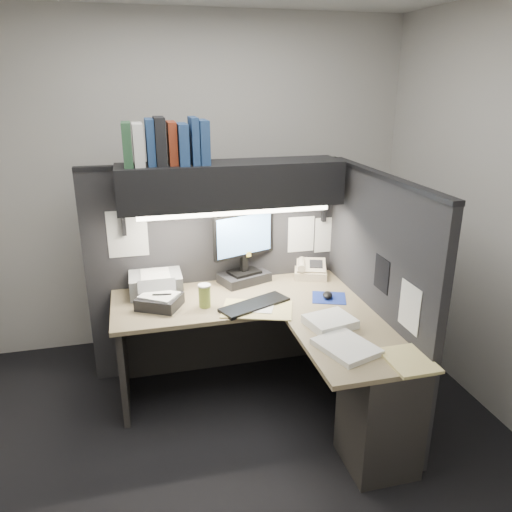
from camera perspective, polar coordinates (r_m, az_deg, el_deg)
name	(u,v)px	position (r m, az deg, el deg)	size (l,w,h in m)	color
floor	(239,436)	(3.44, -1.96, -19.85)	(3.50, 3.50, 0.00)	black
wall_back	(199,185)	(4.22, -6.54, 8.02)	(3.50, 0.04, 2.70)	#B9B6B0
wall_front	(346,390)	(1.48, 10.24, -14.81)	(3.50, 0.04, 2.70)	#B9B6B0
wall_right	(504,217)	(3.57, 26.47, 3.97)	(0.04, 3.00, 2.70)	#B9B6B0
partition_back	(216,270)	(3.84, -4.61, -1.65)	(1.90, 0.06, 1.60)	black
partition_right	(374,297)	(3.46, 13.34, -4.57)	(0.06, 1.50, 1.60)	black
desk	(303,368)	(3.27, 5.43, -12.63)	(1.70, 1.53, 0.73)	#887657
overhead_shelf	(231,184)	(3.49, -2.86, 8.22)	(1.55, 0.34, 0.30)	black
task_light_tube	(236,213)	(3.39, -2.35, 4.96)	(0.04, 0.04, 1.32)	white
monitor	(244,255)	(3.72, -1.37, 0.10)	(0.49, 0.33, 0.54)	black
keyboard	(255,305)	(3.39, -0.15, -5.61)	(0.50, 0.17, 0.02)	black
mousepad	(329,298)	(3.56, 8.34, -4.75)	(0.23, 0.21, 0.00)	navy
mouse	(328,295)	(3.55, 8.18, -4.43)	(0.07, 0.11, 0.04)	black
telephone	(310,270)	(3.92, 6.24, -1.57)	(0.25, 0.26, 0.10)	beige
coffee_cup	(205,296)	(3.38, -5.89, -4.61)	(0.08, 0.08, 0.15)	#BAC34E
printer	(156,283)	(3.66, -11.40, -3.02)	(0.37, 0.31, 0.15)	#939699
notebook_stack	(160,301)	(3.43, -10.96, -5.13)	(0.27, 0.22, 0.08)	black
open_folder	(257,309)	(3.35, 0.13, -6.11)	(0.46, 0.30, 0.01)	#CEBD74
paper_stack_a	(330,322)	(3.17, 8.46, -7.42)	(0.28, 0.24, 0.05)	white
paper_stack_b	(346,347)	(2.92, 10.29, -10.19)	(0.27, 0.33, 0.03)	white
manila_stack	(409,360)	(2.89, 17.07, -11.34)	(0.24, 0.31, 0.02)	#CEBD74
binder_row	(166,143)	(3.39, -10.27, 12.62)	(0.55, 0.26, 0.31)	#254A2F
pinned_papers	(279,250)	(3.50, 2.65, 0.68)	(1.76, 1.31, 0.51)	white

